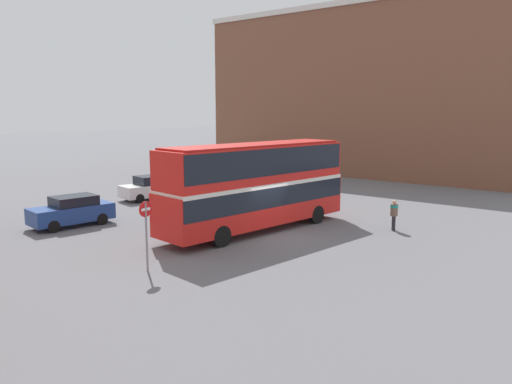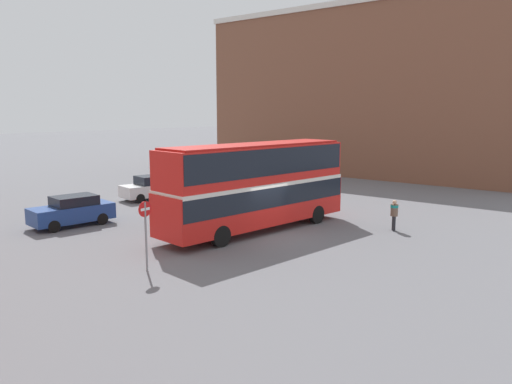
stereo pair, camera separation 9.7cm
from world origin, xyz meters
TOP-DOWN VIEW (x-y plane):
  - ground_plane at (0.00, 0.00)m, footprint 240.00×240.00m
  - building_row_right at (26.33, 8.00)m, footprint 9.62×31.73m
  - double_decker_bus at (0.46, 1.30)m, footprint 11.24×3.88m
  - pedestrian_foreground at (4.83, -4.24)m, footprint 0.54×0.54m
  - parked_car_kerb_near at (-4.81, 9.63)m, footprint 4.41×2.33m
  - parked_car_kerb_far at (3.07, 12.70)m, footprint 4.22×2.56m
  - no_entry_sign at (-7.28, 0.49)m, footprint 0.60×0.08m

SIDE VIEW (x-z plane):
  - ground_plane at x=0.00m, z-range 0.00..0.00m
  - parked_car_kerb_near at x=-4.81m, z-range 0.01..1.63m
  - parked_car_kerb_far at x=3.07m, z-range -0.01..1.64m
  - pedestrian_foreground at x=4.83m, z-range 0.18..1.78m
  - no_entry_sign at x=-7.28m, z-range 0.44..3.17m
  - double_decker_bus at x=0.46m, z-range 0.32..4.78m
  - building_row_right at x=26.33m, z-range 0.01..15.74m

